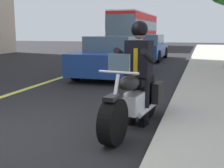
# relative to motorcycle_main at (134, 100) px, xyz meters

# --- Properties ---
(ground_plane) EXTENTS (80.00, 80.00, 0.00)m
(ground_plane) POSITION_rel_motorcycle_main_xyz_m (1.02, -1.55, -0.45)
(ground_plane) COLOR black
(motorcycle_main) EXTENTS (2.22, 0.77, 1.26)m
(motorcycle_main) POSITION_rel_motorcycle_main_xyz_m (0.00, 0.00, 0.00)
(motorcycle_main) COLOR black
(motorcycle_main) RESTS_ON ground_plane
(rider_main) EXTENTS (0.67, 0.60, 1.74)m
(rider_main) POSITION_rel_motorcycle_main_xyz_m (-0.19, 0.02, 0.58)
(rider_main) COLOR black
(rider_main) RESTS_ON ground_plane
(bus_near) EXTENTS (11.05, 2.70, 3.30)m
(bus_near) POSITION_rel_motorcycle_main_xyz_m (-23.80, -5.37, 1.42)
(bus_near) COLOR red
(bus_near) RESTS_ON ground_plane
(car_silver) EXTENTS (4.60, 1.92, 1.40)m
(car_silver) POSITION_rel_motorcycle_main_xyz_m (-11.53, -1.93, 0.24)
(car_silver) COLOR navy
(car_silver) RESTS_ON ground_plane
(car_dark) EXTENTS (4.60, 1.92, 1.40)m
(car_dark) POSITION_rel_motorcycle_main_xyz_m (-5.62, -2.05, 0.24)
(car_dark) COLOR navy
(car_dark) RESTS_ON ground_plane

